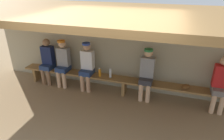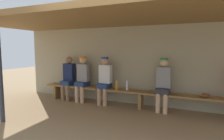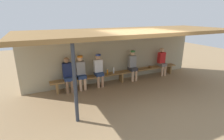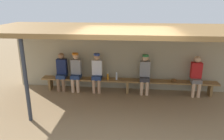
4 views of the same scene
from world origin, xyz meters
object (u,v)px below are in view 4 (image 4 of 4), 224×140
at_px(player_with_sunglasses, 145,72).
at_px(water_bottle_blue, 108,76).
at_px(player_in_white, 76,70).
at_px(bench, 128,82).
at_px(player_in_blue, 97,71).
at_px(player_middle, 196,74).
at_px(baseball_glove_dark_brown, 173,80).
at_px(support_post, 26,81).
at_px(player_in_red, 62,70).
at_px(water_bottle_clear, 117,76).

xyz_separation_m(player_with_sunglasses, water_bottle_blue, (-1.25, -0.03, -0.17)).
distance_m(player_in_white, water_bottle_blue, 1.13).
xyz_separation_m(bench, player_in_blue, (-1.06, 0.00, 0.36)).
bearing_deg(bench, player_middle, 0.08).
bearing_deg(player_in_blue, player_middle, -0.01).
relative_size(bench, baseball_glove_dark_brown, 25.00).
height_order(support_post, baseball_glove_dark_brown, support_post).
height_order(player_in_red, water_bottle_blue, player_in_red).
xyz_separation_m(support_post, player_in_red, (0.20, 2.10, -0.37)).
xyz_separation_m(bench, player_in_white, (-1.80, 0.00, 0.36)).
bearing_deg(player_middle, bench, -179.92).
distance_m(player_in_red, baseball_glove_dark_brown, 3.84).
distance_m(bench, player_in_blue, 1.12).
bearing_deg(player_middle, support_post, -156.12).
xyz_separation_m(bench, baseball_glove_dark_brown, (1.53, -0.02, 0.12)).
distance_m(player_middle, water_bottle_clear, 2.63).
xyz_separation_m(player_with_sunglasses, player_in_white, (-2.36, 0.00, 0.00)).
bearing_deg(baseball_glove_dark_brown, water_bottle_blue, -49.30).
bearing_deg(player_with_sunglasses, player_in_white, 180.00).
bearing_deg(player_middle, player_with_sunglasses, 179.98).
xyz_separation_m(player_in_red, player_middle, (4.55, 0.00, 0.00)).
relative_size(player_in_white, baseball_glove_dark_brown, 5.60).
bearing_deg(support_post, player_with_sunglasses, 34.39).
relative_size(player_in_blue, water_bottle_blue, 5.69).
bearing_deg(player_in_white, player_in_blue, 0.00).
height_order(player_in_blue, player_middle, player_in_blue).
bearing_deg(player_with_sunglasses, player_middle, -0.02).
bearing_deg(baseball_glove_dark_brown, player_in_red, -49.90).
height_order(player_in_red, player_middle, same).
bearing_deg(player_with_sunglasses, water_bottle_blue, -178.55).
relative_size(water_bottle_clear, water_bottle_blue, 1.10).
bearing_deg(water_bottle_clear, player_in_blue, 178.36).
bearing_deg(player_in_red, player_in_white, 0.05).
relative_size(support_post, player_in_blue, 1.64).
distance_m(water_bottle_clear, baseball_glove_dark_brown, 1.91).
relative_size(water_bottle_blue, baseball_glove_dark_brown, 0.98).
xyz_separation_m(support_post, player_middle, (4.75, 2.10, -0.37)).
relative_size(player_middle, baseball_glove_dark_brown, 5.56).
distance_m(bench, player_middle, 2.27).
xyz_separation_m(player_in_blue, player_in_white, (-0.74, 0.00, 0.00)).
relative_size(player_with_sunglasses, baseball_glove_dark_brown, 5.60).
xyz_separation_m(player_with_sunglasses, baseball_glove_dark_brown, (0.96, -0.02, -0.24)).
relative_size(player_in_red, water_bottle_clear, 5.15).
relative_size(bench, player_in_blue, 4.46).
bearing_deg(water_bottle_clear, support_post, -135.53).
bearing_deg(player_in_blue, player_with_sunglasses, 0.00).
height_order(support_post, water_bottle_blue, support_post).
xyz_separation_m(player_middle, water_bottle_clear, (-2.63, -0.02, -0.15)).
height_order(support_post, water_bottle_clear, support_post).
relative_size(bench, player_middle, 4.49).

